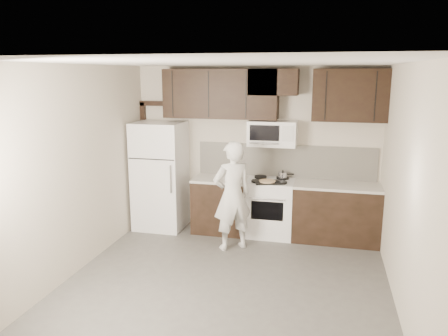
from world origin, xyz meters
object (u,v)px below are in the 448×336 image
at_px(person, 232,196).
at_px(microwave, 272,133).
at_px(refrigerator, 160,176).
at_px(stove, 270,208).

bearing_deg(person, microwave, -155.76).
bearing_deg(microwave, refrigerator, -174.85).
distance_m(stove, refrigerator, 1.90).
height_order(stove, microwave, microwave).
distance_m(stove, person, 0.91).
bearing_deg(person, stove, -159.79).
bearing_deg(stove, person, -123.93).
height_order(refrigerator, person, refrigerator).
xyz_separation_m(stove, microwave, (-0.00, 0.12, 1.19)).
distance_m(microwave, person, 1.25).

